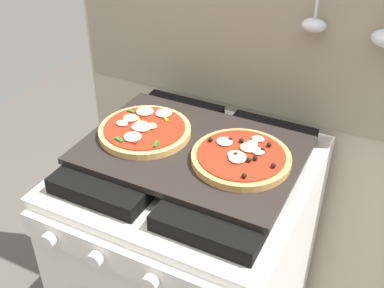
{
  "coord_description": "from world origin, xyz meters",
  "views": [
    {
      "loc": [
        0.45,
        -0.89,
        1.6
      ],
      "look_at": [
        0.0,
        0.0,
        0.93
      ],
      "focal_mm": 44.9,
      "sensor_mm": 36.0,
      "label": 1
    }
  ],
  "objects_px": {
    "baking_tray": "(192,150)",
    "pizza_left": "(144,130)",
    "stove": "(192,273)",
    "pizza_right": "(241,158)"
  },
  "relations": [
    {
      "from": "stove",
      "to": "pizza_right",
      "type": "relative_size",
      "value": 3.74
    },
    {
      "from": "stove",
      "to": "baking_tray",
      "type": "xyz_separation_m",
      "value": [
        0.0,
        0.0,
        0.46
      ]
    },
    {
      "from": "stove",
      "to": "pizza_left",
      "type": "height_order",
      "value": "pizza_left"
    },
    {
      "from": "pizza_left",
      "to": "pizza_right",
      "type": "relative_size",
      "value": 1.0
    },
    {
      "from": "baking_tray",
      "to": "pizza_left",
      "type": "bearing_deg",
      "value": -179.67
    },
    {
      "from": "pizza_left",
      "to": "pizza_right",
      "type": "height_order",
      "value": "pizza_right"
    },
    {
      "from": "baking_tray",
      "to": "pizza_left",
      "type": "xyz_separation_m",
      "value": [
        -0.14,
        -0.0,
        0.02
      ]
    },
    {
      "from": "stove",
      "to": "pizza_right",
      "type": "distance_m",
      "value": 0.5
    },
    {
      "from": "stove",
      "to": "pizza_left",
      "type": "xyz_separation_m",
      "value": [
        -0.14,
        0.0,
        0.48
      ]
    },
    {
      "from": "baking_tray",
      "to": "pizza_right",
      "type": "height_order",
      "value": "pizza_right"
    }
  ]
}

